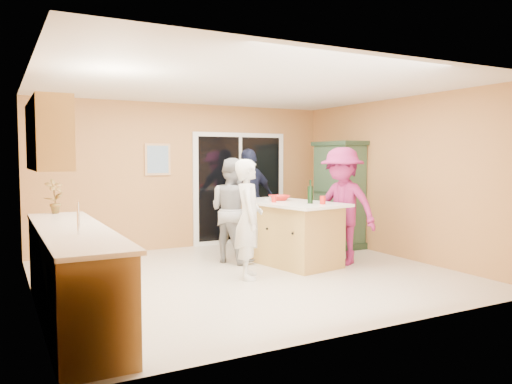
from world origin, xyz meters
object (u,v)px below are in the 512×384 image
green_hutch (339,195)px  woman_magenta (342,206)px  woman_white (249,219)px  woman_navy (250,198)px  kitchen_island (288,234)px  woman_grey (232,210)px

green_hutch → woman_magenta: 1.54m
woman_white → woman_navy: size_ratio=0.90×
kitchen_island → woman_white: 1.20m
woman_navy → woman_white: bearing=49.8°
woman_magenta → woman_white: bearing=-106.1°
kitchen_island → woman_navy: size_ratio=1.09×
kitchen_island → woman_grey: woman_grey is taller
woman_grey → woman_magenta: size_ratio=0.91×
woman_grey → woman_white: bearing=140.6°
green_hutch → woman_navy: bearing=156.8°
kitchen_island → woman_magenta: 0.94m
woman_white → woman_grey: bearing=11.1°
kitchen_island → green_hutch: green_hutch is taller
kitchen_island → green_hutch: 1.85m
kitchen_island → woman_navy: bearing=76.6°
green_hutch → woman_grey: bearing=-171.7°
woman_white → woman_magenta: bearing=-60.7°
woman_navy → woman_grey: bearing=37.8°
green_hutch → woman_white: bearing=-151.5°
woman_white → woman_magenta: size_ratio=0.90×
woman_white → woman_navy: 2.31m
green_hutch → woman_white: size_ratio=1.19×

